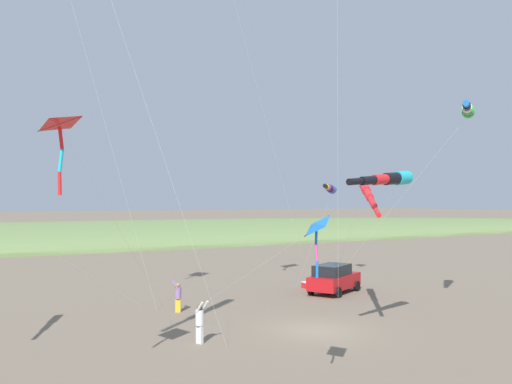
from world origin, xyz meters
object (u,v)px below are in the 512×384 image
Objects in this scene: kite_windsock_red_high_left at (388,179)px; kite_windsock_black_fish_shape at (330,188)px; cooler_box at (306,285)px; person_child_green_jacket at (200,320)px; person_adult_flyer at (178,295)px; kite_windsock_magenta_far_left at (467,109)px; kite_delta_white_trailing at (59,124)px; parked_car at (334,278)px; kite_delta_green_low_center at (314,227)px; kite_windsock_orange_high_right at (368,194)px.

kite_windsock_red_high_left is 8.14m from kite_windsock_black_fish_shape.
cooler_box is 15.17m from person_child_green_jacket.
person_child_green_jacket reaches higher than person_adult_flyer.
kite_windsock_magenta_far_left reaches higher than kite_delta_white_trailing.
kite_delta_white_trailing is at bearing 97.23° from kite_windsock_magenta_far_left.
parked_car is 0.32× the size of kite_windsock_red_high_left.
person_adult_flyer is (-3.28, 10.37, 0.71)m from cooler_box.
kite_windsock_black_fish_shape is at bearing 35.77° from kite_windsock_magenta_far_left.
cooler_box is 0.06× the size of kite_delta_white_trailing.
person_adult_flyer is 6.47m from person_child_green_jacket.
person_child_green_jacket is at bearing -56.50° from kite_delta_white_trailing.
person_child_green_jacket is 8.56m from kite_delta_green_low_center.
person_adult_flyer is 10.56m from kite_windsock_black_fish_shape.
kite_windsock_orange_high_right is at bearing 167.69° from kite_windsock_black_fish_shape.
person_child_green_jacket is 17.49m from kite_windsock_magenta_far_left.
kite_windsock_orange_high_right reaches higher than kite_windsock_black_fish_shape.
kite_windsock_red_high_left is (-3.08, -7.47, 5.89)m from person_child_green_jacket.
kite_windsock_red_high_left is 1.48× the size of kite_delta_white_trailing.
kite_windsock_magenta_far_left reaches higher than kite_windsock_red_high_left.
kite_windsock_red_high_left reaches higher than parked_car.
kite_windsock_magenta_far_left is at bearing -95.77° from person_child_green_jacket.
kite_windsock_orange_high_right is (-9.49, 2.65, 6.05)m from cooler_box.
parked_car is 14.09m from person_child_green_jacket.
kite_windsock_red_high_left reaches higher than person_adult_flyer.
person_child_green_jacket is 0.12× the size of kite_windsock_red_high_left.
person_adult_flyer is 0.13× the size of kite_windsock_orange_high_right.
parked_car is at bearing -40.35° from kite_windsock_black_fish_shape.
parked_car is at bearing -58.61° from kite_delta_white_trailing.
cooler_box is at bearing -18.52° from kite_windsock_red_high_left.
parked_car is at bearing -38.46° from kite_delta_green_low_center.
kite_windsock_magenta_far_left reaches higher than kite_delta_green_low_center.
person_child_green_jacket is at bearing 129.32° from cooler_box.
kite_delta_green_low_center is 16.10m from kite_windsock_magenta_far_left.
kite_delta_green_low_center is 0.92× the size of kite_windsock_red_high_left.
kite_windsock_magenta_far_left is at bearing -82.77° from kite_delta_white_trailing.
person_child_green_jacket reaches higher than cooler_box.
kite_windsock_magenta_far_left is 0.78× the size of kite_windsock_red_high_left.
parked_car is 2.74× the size of person_adult_flyer.
person_adult_flyer is at bearing 59.28° from kite_windsock_magenta_far_left.
person_adult_flyer is at bearing 107.54° from cooler_box.
cooler_box is at bearing -33.11° from kite_delta_green_low_center.
cooler_box is 8.30m from kite_windsock_black_fish_shape.
person_adult_flyer is at bearing 78.99° from kite_windsock_black_fish_shape.
kite_windsock_orange_high_right is (4.18, -15.23, -1.91)m from kite_delta_white_trailing.
kite_windsock_black_fish_shape reaches higher than person_adult_flyer.
kite_windsock_black_fish_shape is (-4.97, 1.66, 6.43)m from cooler_box.
kite_windsock_orange_high_right is at bearing -128.83° from person_adult_flyer.
kite_delta_green_low_center is 1.03× the size of kite_windsock_orange_high_right.
kite_windsock_black_fish_shape is at bearing -12.31° from kite_windsock_orange_high_right.
kite_delta_white_trailing is (3.39, 6.75, 3.04)m from kite_delta_green_low_center.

